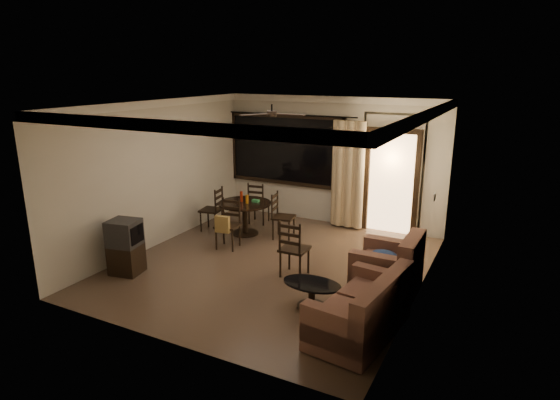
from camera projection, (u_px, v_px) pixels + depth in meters
The scene contains 12 objects.
ground at pixel (273, 265), 8.28m from camera, with size 5.50×5.50×0.00m, color #7F6651.
room_shell at pixel (342, 150), 9.04m from camera, with size 5.50×6.70×5.50m.
dining_table at pixel (245, 209), 9.72m from camera, with size 1.09×1.09×0.91m.
dining_chair_west at pixel (212, 218), 10.01m from camera, with size 0.48×0.48×0.95m.
dining_chair_east at pixel (283, 225), 9.53m from camera, with size 0.48×0.48×0.95m.
dining_chair_south at pixel (228, 233), 9.00m from camera, with size 0.48×0.53×0.95m.
dining_chair_north at pixel (259, 211), 10.50m from camera, with size 0.48×0.48×0.95m.
tv_cabinet at pixel (126, 247), 7.84m from camera, with size 0.57×0.53×0.94m.
sofa at pixel (363, 312), 5.99m from camera, with size 1.03×1.66×0.84m.
armchair at pixel (390, 270), 7.14m from camera, with size 0.94×0.94×0.94m.
coffee_table at pixel (312, 291), 6.74m from camera, with size 0.88×0.53×0.38m.
side_chair at pixel (294, 259), 7.78m from camera, with size 0.44×0.44×0.99m.
Camera 1 is at (3.62, -6.76, 3.33)m, focal length 30.00 mm.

